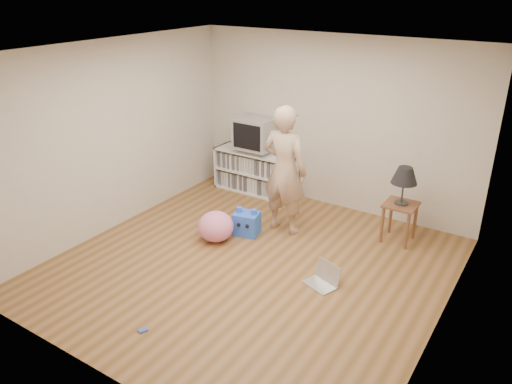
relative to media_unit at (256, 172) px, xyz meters
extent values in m
plane|color=brown|center=(1.22, -2.04, -0.35)|extent=(4.50, 4.50, 0.00)
cube|color=beige|center=(1.22, 0.21, 0.95)|extent=(4.50, 0.02, 2.60)
cube|color=beige|center=(1.22, -4.29, 0.95)|extent=(4.50, 0.02, 2.60)
cube|color=beige|center=(-1.03, -2.04, 0.95)|extent=(0.02, 4.50, 2.60)
cube|color=beige|center=(3.47, -2.04, 0.95)|extent=(0.02, 4.50, 2.60)
cube|color=white|center=(1.22, -2.04, 2.25)|extent=(4.50, 4.50, 0.01)
cube|color=white|center=(0.00, 0.19, 0.00)|extent=(1.40, 0.03, 0.70)
cube|color=white|center=(-0.68, -0.02, 0.00)|extent=(0.03, 0.45, 0.70)
cube|color=white|center=(0.69, -0.02, 0.00)|extent=(0.03, 0.45, 0.70)
cube|color=white|center=(0.00, -0.02, -0.33)|extent=(1.40, 0.45, 0.03)
cube|color=white|center=(0.00, -0.02, 0.00)|extent=(1.34, 0.45, 0.03)
cube|color=white|center=(0.00, -0.02, 0.33)|extent=(1.40, 0.45, 0.03)
cube|color=silver|center=(0.00, -0.02, 0.00)|extent=(1.26, 0.36, 0.64)
cube|color=gray|center=(0.00, -0.02, 0.39)|extent=(0.45, 0.35, 0.07)
cube|color=#9A9A9F|center=(0.00, -0.02, 0.67)|extent=(0.60, 0.52, 0.50)
cube|color=black|center=(0.00, -0.28, 0.67)|extent=(0.50, 0.01, 0.40)
cylinder|color=brown|center=(2.37, -0.56, -0.09)|extent=(0.04, 0.04, 0.52)
cylinder|color=brown|center=(2.71, -0.56, -0.09)|extent=(0.04, 0.04, 0.52)
cylinder|color=brown|center=(2.37, -0.22, -0.09)|extent=(0.04, 0.04, 0.52)
cylinder|color=brown|center=(2.71, -0.22, -0.09)|extent=(0.04, 0.04, 0.52)
cube|color=brown|center=(2.54, -0.39, 0.19)|extent=(0.42, 0.42, 0.03)
cylinder|color=#333333|center=(2.54, -0.39, 0.21)|extent=(0.18, 0.18, 0.02)
cylinder|color=#333333|center=(2.54, -0.39, 0.39)|extent=(0.02, 0.02, 0.32)
imported|color=tan|center=(1.07, -0.95, 0.55)|extent=(0.67, 0.45, 1.80)
cube|color=silver|center=(2.14, -1.94, -0.34)|extent=(0.43, 0.36, 0.02)
cube|color=silver|center=(2.18, -1.82, -0.22)|extent=(0.37, 0.19, 0.24)
cube|color=black|center=(2.18, -1.82, -0.22)|extent=(0.32, 0.16, 0.19)
cube|color=#495DC4|center=(0.99, -3.66, -0.34)|extent=(0.09, 0.11, 0.02)
cube|color=#2A62FB|center=(0.71, -1.35, -0.19)|extent=(0.39, 0.33, 0.32)
cylinder|color=#2A62FB|center=(0.61, -1.37, 0.01)|extent=(0.08, 0.08, 0.07)
cylinder|color=#2A62FB|center=(0.82, -1.33, 0.01)|extent=(0.08, 0.08, 0.07)
sphere|color=black|center=(0.68, -1.50, -0.15)|extent=(0.05, 0.05, 0.05)
sphere|color=black|center=(0.80, -1.47, -0.15)|extent=(0.05, 0.05, 0.05)
ellipsoid|color=pink|center=(0.46, -1.72, -0.14)|extent=(0.56, 0.56, 0.41)
camera|label=1|loc=(4.18, -6.47, 2.97)|focal=35.00mm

